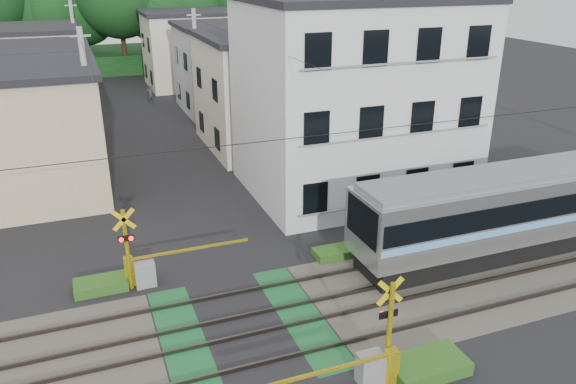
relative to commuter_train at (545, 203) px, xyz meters
name	(u,v)px	position (x,y,z in m)	size (l,w,h in m)	color
ground	(243,327)	(-12.83, -1.20, -1.80)	(120.00, 120.00, 0.00)	black
track_bed	(243,326)	(-12.83, -1.20, -1.76)	(120.00, 120.00, 0.14)	#47423A
commuter_train	(545,203)	(0.00, 0.00, 0.00)	(16.35, 2.58, 3.40)	black
crossing_signal_near	(375,361)	(-10.25, -4.85, -1.09)	(4.74, 0.65, 3.09)	yellow
crossing_signal_far	(142,268)	(-15.42, 2.45, -1.09)	(4.74, 0.65, 3.09)	yellow
apartment_block	(354,97)	(-4.33, 8.29, 2.86)	(10.20, 8.36, 9.30)	silver
houses_row	(138,78)	(-12.58, 24.72, 1.45)	(22.07, 31.35, 6.80)	#CDB891
tree_hill	(110,14)	(-12.50, 46.47, 4.03)	(40.00, 13.30, 11.89)	#143C16
catenary	(417,192)	(-6.83, -1.17, 1.90)	(60.00, 5.04, 7.00)	#2D2D33
utility_poles	(121,74)	(-13.89, 21.81, 2.28)	(7.90, 42.00, 8.00)	#A5A5A0
pedestrian	(150,94)	(-11.11, 30.69, -1.04)	(0.55, 0.36, 1.51)	#31363E
weed_patches	(297,312)	(-11.08, -1.29, -1.61)	(10.25, 8.80, 0.40)	#2D5E1E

